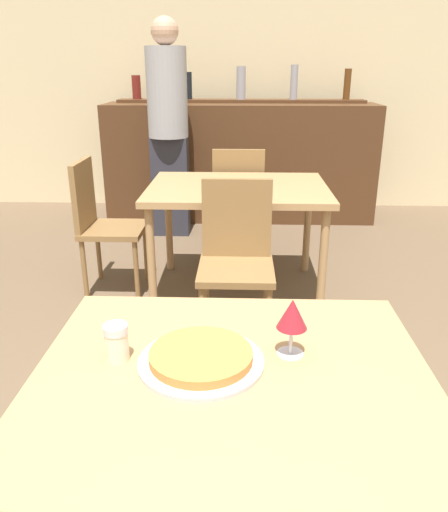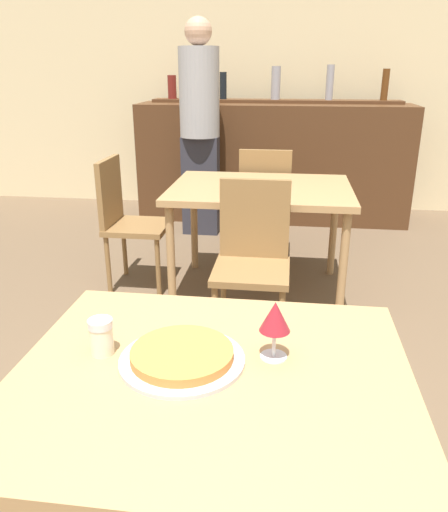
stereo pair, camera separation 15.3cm
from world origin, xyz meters
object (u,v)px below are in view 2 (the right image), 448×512
object	(u,v)px
pizza_tray	(182,356)
person_standing	(200,122)
chair_far_side_front	(253,252)
chair_far_side_left	(126,215)
wine_glass	(275,318)
chair_far_side_back	(265,198)
cheese_shaker	(101,336)

from	to	relation	value
pizza_tray	person_standing	world-z (taller)	person_standing
chair_far_side_front	pizza_tray	xyz separation A→B (m)	(-0.07, -1.43, 0.24)
chair_far_side_left	pizza_tray	size ratio (longest dim) A/B	2.74
chair_far_side_front	wine_glass	world-z (taller)	wine_glass
chair_far_side_back	chair_far_side_left	world-z (taller)	same
cheese_shaker	chair_far_side_front	bearing A→B (deg)	78.42
chair_far_side_front	chair_far_side_back	distance (m)	1.21
chair_far_side_front	cheese_shaker	size ratio (longest dim) A/B	8.93
cheese_shaker	person_standing	size ratio (longest dim) A/B	0.05
chair_far_side_front	person_standing	distance (m)	2.00
person_standing	wine_glass	bearing A→B (deg)	-76.61
chair_far_side_left	wine_glass	xyz separation A→B (m)	(1.06, -1.98, 0.34)
chair_far_side_left	chair_far_side_front	bearing A→B (deg)	-123.88
chair_far_side_front	chair_far_side_left	world-z (taller)	same
chair_far_side_back	wine_glass	world-z (taller)	wine_glass
chair_far_side_back	person_standing	size ratio (longest dim) A/B	0.48
chair_far_side_front	chair_far_side_back	xyz separation A→B (m)	(-0.00, 1.21, 0.00)
chair_far_side_left	person_standing	distance (m)	1.36
chair_far_side_front	chair_far_side_back	bearing A→B (deg)	90.00
person_standing	chair_far_side_back	bearing A→B (deg)	-45.97
cheese_shaker	wine_glass	size ratio (longest dim) A/B	0.62
person_standing	wine_glass	xyz separation A→B (m)	(0.77, -3.22, -0.15)
person_standing	pizza_tray	bearing A→B (deg)	-80.72
pizza_tray	chair_far_side_left	bearing A→B (deg)	112.06
chair_far_side_back	chair_far_side_left	size ratio (longest dim) A/B	1.00
chair_far_side_back	cheese_shaker	world-z (taller)	chair_far_side_back
chair_far_side_back	cheese_shaker	size ratio (longest dim) A/B	8.93
person_standing	wine_glass	size ratio (longest dim) A/B	11.45
chair_far_side_left	cheese_shaker	xyz separation A→B (m)	(0.61, -2.02, 0.27)
chair_far_side_back	cheese_shaker	distance (m)	2.66
cheese_shaker	person_standing	xyz separation A→B (m)	(-0.32, 3.26, 0.22)
chair_far_side_left	person_standing	world-z (taller)	person_standing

